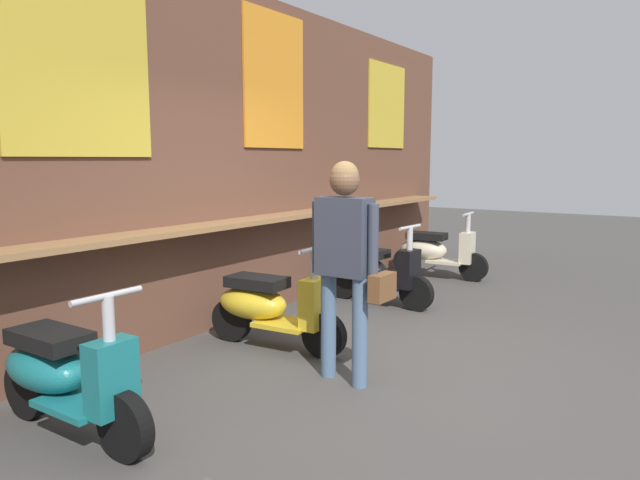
% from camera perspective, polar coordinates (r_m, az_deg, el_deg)
% --- Properties ---
extents(ground_plane, '(31.18, 31.18, 0.00)m').
position_cam_1_polar(ground_plane, '(4.88, 5.05, -12.66)').
color(ground_plane, '#474442').
extents(market_stall_facade, '(11.13, 0.61, 3.43)m').
position_cam_1_polar(market_stall_facade, '(5.80, -12.74, 7.77)').
color(market_stall_facade, brown).
rests_on(market_stall_facade, ground_plane).
extents(scooter_teal, '(0.46, 1.40, 0.97)m').
position_cam_1_polar(scooter_teal, '(4.04, -23.83, -11.90)').
color(scooter_teal, '#197075').
rests_on(scooter_teal, ground_plane).
extents(scooter_yellow, '(0.50, 1.40, 0.97)m').
position_cam_1_polar(scooter_yellow, '(5.35, -5.10, -6.44)').
color(scooter_yellow, gold).
rests_on(scooter_yellow, ground_plane).
extents(scooter_black, '(0.48, 1.40, 0.97)m').
position_cam_1_polar(scooter_black, '(6.98, 5.20, -3.05)').
color(scooter_black, black).
rests_on(scooter_black, ground_plane).
extents(scooter_cream, '(0.48, 1.40, 0.97)m').
position_cam_1_polar(scooter_cream, '(8.64, 11.10, -1.05)').
color(scooter_cream, beige).
rests_on(scooter_cream, ground_plane).
extents(shopper_with_handbag, '(0.26, 0.66, 1.70)m').
position_cam_1_polar(shopper_with_handbag, '(4.40, 2.56, -0.90)').
color(shopper_with_handbag, slate).
rests_on(shopper_with_handbag, ground_plane).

